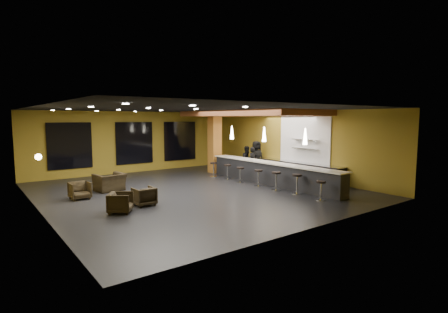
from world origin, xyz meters
TOP-DOWN VIEW (x-y plane):
  - floor at (0.00, 0.00)m, footprint 12.00×13.00m
  - ceiling at (0.00, 0.00)m, footprint 12.00×13.00m
  - wall_back at (0.00, 6.55)m, footprint 12.00×0.10m
  - wall_front at (0.00, -6.55)m, footprint 12.00×0.10m
  - wall_left at (-6.05, 0.00)m, footprint 0.10×13.00m
  - wall_right at (6.05, 0.00)m, footprint 0.10×13.00m
  - wood_soffit at (4.00, 1.00)m, footprint 3.60×8.00m
  - window_left at (-3.50, 6.44)m, footprint 2.20×0.06m
  - window_center at (0.00, 6.44)m, footprint 2.20×0.06m
  - window_right at (3.00, 6.44)m, footprint 2.20×0.06m
  - tile_backsplash at (5.96, -1.00)m, footprint 0.06×3.20m
  - bar_counter at (3.65, -1.00)m, footprint 0.60×8.00m
  - bar_top at (3.65, -1.00)m, footprint 0.78×8.10m
  - prep_counter at (5.65, -0.50)m, footprint 0.70×6.00m
  - prep_top at (5.65, -0.50)m, footprint 0.72×6.00m
  - wall_shelf_lower at (5.82, -1.20)m, footprint 0.30×1.50m
  - wall_shelf_upper at (5.82, -1.20)m, footprint 0.30×1.50m
  - column at (3.65, 3.60)m, footprint 0.60×0.60m
  - wall_sconce at (-5.88, 0.50)m, footprint 0.22×0.22m
  - pendant_0 at (3.65, -3.00)m, footprint 0.20×0.20m
  - pendant_1 at (3.65, -0.50)m, footprint 0.20×0.20m
  - pendant_2 at (3.65, 2.00)m, footprint 0.20×0.20m
  - staff_a at (4.72, 1.49)m, footprint 0.57×0.38m
  - staff_b at (4.82, 2.08)m, footprint 0.82×0.67m
  - staff_c at (5.25, 1.80)m, footprint 0.97×0.69m
  - armchair_a at (-3.86, -1.64)m, footprint 1.02×1.02m
  - armchair_b at (-2.83, -1.19)m, footprint 0.72×0.74m
  - armchair_c at (-4.41, 1.22)m, footprint 0.74×0.76m
  - armchair_d at (-2.97, 2.05)m, footprint 1.29×1.17m
  - bar_stool_0 at (2.86, -4.48)m, footprint 0.38×0.38m
  - bar_stool_1 at (3.00, -3.18)m, footprint 0.42×0.42m
  - bar_stool_2 at (2.83, -2.15)m, footprint 0.41×0.41m
  - bar_stool_3 at (2.85, -1.00)m, footprint 0.39×0.39m
  - bar_stool_4 at (2.75, 0.19)m, footprint 0.38×0.38m
  - bar_stool_5 at (2.79, 1.27)m, footprint 0.39×0.39m
  - bar_stool_6 at (2.70, 2.36)m, footprint 0.39×0.39m

SIDE VIEW (x-z plane):
  - floor at x=0.00m, z-range -0.10..0.00m
  - armchair_b at x=-2.83m, z-range 0.00..0.66m
  - armchair_c at x=-4.41m, z-range 0.00..0.67m
  - armchair_a at x=-3.86m, z-range 0.00..0.68m
  - armchair_d at x=-2.97m, z-range 0.00..0.75m
  - prep_counter at x=5.65m, z-range 0.00..0.86m
  - bar_stool_0 at x=2.86m, z-range 0.10..0.85m
  - bar_stool_4 at x=2.75m, z-range 0.11..0.86m
  - bar_stool_3 at x=2.85m, z-range 0.11..0.87m
  - bar_stool_5 at x=2.79m, z-range 0.11..0.88m
  - bar_stool_6 at x=2.70m, z-range 0.11..0.88m
  - bar_counter at x=3.65m, z-range 0.00..1.00m
  - bar_stool_2 at x=2.83m, z-range 0.11..0.93m
  - bar_stool_1 at x=3.00m, z-range 0.12..0.94m
  - staff_a at x=4.72m, z-range 0.00..1.55m
  - staff_b at x=4.82m, z-range 0.00..1.57m
  - prep_top at x=5.65m, z-range 0.87..0.90m
  - staff_c at x=5.25m, z-range 0.00..1.85m
  - bar_top at x=3.65m, z-range 1.00..1.05m
  - wall_shelf_lower at x=5.82m, z-range 1.59..1.61m
  - window_left at x=-3.50m, z-range 0.50..2.90m
  - window_center at x=0.00m, z-range 0.50..2.90m
  - window_right at x=3.00m, z-range 0.50..2.90m
  - wall_back at x=0.00m, z-range 0.00..3.50m
  - wall_front at x=0.00m, z-range 0.00..3.50m
  - wall_left at x=-6.05m, z-range 0.00..3.50m
  - wall_right at x=6.05m, z-range 0.00..3.50m
  - column at x=3.65m, z-range 0.00..3.50m
  - wall_sconce at x=-5.88m, z-range 1.69..1.91m
  - tile_backsplash at x=5.96m, z-range 0.80..3.20m
  - wall_shelf_upper at x=5.82m, z-range 2.03..2.06m
  - pendant_0 at x=3.65m, z-range 2.00..2.70m
  - pendant_1 at x=3.65m, z-range 2.00..2.70m
  - pendant_2 at x=3.65m, z-range 2.00..2.70m
  - wood_soffit at x=4.00m, z-range 3.22..3.50m
  - ceiling at x=0.00m, z-range 3.50..3.60m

